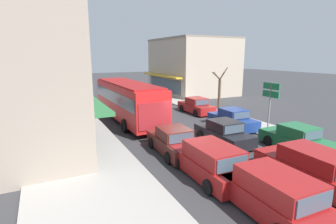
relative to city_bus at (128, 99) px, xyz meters
name	(u,v)px	position (x,y,z in m)	size (l,w,h in m)	color
ground_plane	(186,139)	(2.01, -6.17, -1.88)	(140.00, 140.00, 0.00)	#353538
lane_centre_line	(161,124)	(2.01, -2.17, -1.88)	(0.20, 28.00, 0.01)	silver
sidewalk_left	(68,128)	(-4.79, -0.17, -1.81)	(5.20, 44.00, 0.14)	#A39E96
kerb_right	(211,112)	(8.21, -0.17, -1.82)	(2.80, 44.00, 0.12)	#A39E96
shopfront_mid_block	(13,82)	(-8.16, 2.20, 1.57)	(7.86, 7.08, 6.92)	beige
building_right_far	(192,66)	(13.49, 12.37, 1.97)	(9.81, 11.77, 7.71)	#B2A38E
city_bus	(128,99)	(0.00, 0.00, 0.00)	(2.88, 10.90, 3.23)	red
sedan_behind_bus_near	(223,133)	(3.60, -7.99, -1.22)	(1.95, 4.23, 1.47)	black
wagon_queue_far_back	(209,162)	(0.13, -11.47, -1.14)	(1.98, 4.52, 1.58)	maroon
wagon_adjacent_lane_lead	(309,167)	(3.60, -13.80, -1.14)	(2.05, 4.55, 1.58)	maroon
sedan_queue_gap_filler	(174,142)	(0.06, -8.12, -1.22)	(2.05, 4.28, 1.47)	#561E19
wagon_adjacent_lane_trail	(271,194)	(0.42, -14.70, -1.14)	(2.02, 4.54, 1.58)	maroon
parked_sedan_kerb_front	(297,139)	(6.63, -10.80, -1.22)	(1.95, 4.23, 1.47)	#1E6638
parked_sedan_kerb_second	(233,119)	(6.43, -5.40, -1.22)	(2.00, 4.25, 1.47)	navy
parked_sedan_kerb_third	(196,106)	(6.79, 0.30, -1.22)	(1.93, 4.21, 1.47)	maroon
traffic_light_downstreet	(85,78)	(-1.70, 10.79, 0.97)	(0.33, 0.24, 4.20)	gray
directional_road_sign	(271,95)	(7.94, -7.45, 0.82)	(0.10, 1.40, 3.60)	gray
street_tree_right	(219,93)	(8.40, -1.05, 0.13)	(1.70, 1.68, 4.32)	brown
pedestrian_with_handbag_near	(83,105)	(-3.06, 3.37, -0.81)	(0.65, 0.33, 1.63)	#333338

